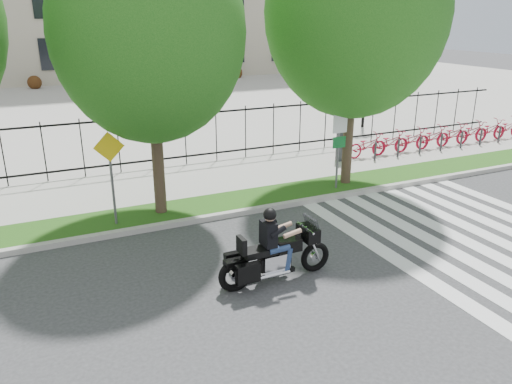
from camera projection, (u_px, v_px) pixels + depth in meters
name	position (u px, v px, depth m)	size (l,w,h in m)	color
ground	(316.00, 280.00, 10.70)	(120.00, 120.00, 0.00)	#323234
curb	(241.00, 212.00, 14.18)	(60.00, 0.20, 0.15)	#ABA8A1
grass_verge	(230.00, 203.00, 14.91)	(60.00, 1.50, 0.15)	#205314
sidewalk	(202.00, 179.00, 17.04)	(60.00, 3.50, 0.15)	#ABA8A0
plaza	(113.00, 103.00, 32.05)	(80.00, 34.00, 0.10)	#ABA8A0
crosswalk_stripes	(480.00, 240.00, 12.61)	(5.70, 8.00, 0.01)	silver
iron_fence	(185.00, 138.00, 18.18)	(30.00, 0.06, 2.00)	black
lamp_post_right	(367.00, 63.00, 23.85)	(1.06, 0.70, 4.25)	black
street_tree_1	(149.00, 32.00, 12.44)	(4.89, 4.89, 7.65)	#3C2B20
street_tree_2	(356.00, 12.00, 14.74)	(5.47, 5.47, 8.46)	#3C2B20
bike_share_station	(451.00, 135.00, 21.01)	(11.05, 0.85, 1.50)	#2D2D33
sign_pole_regulatory	(339.00, 139.00, 15.43)	(0.50, 0.09, 2.50)	#59595B
sign_pole_warning	(111.00, 166.00, 12.69)	(0.78, 0.09, 2.49)	#59595B
motorcycle_rider	(276.00, 252.00, 10.47)	(2.63, 0.77, 2.03)	black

